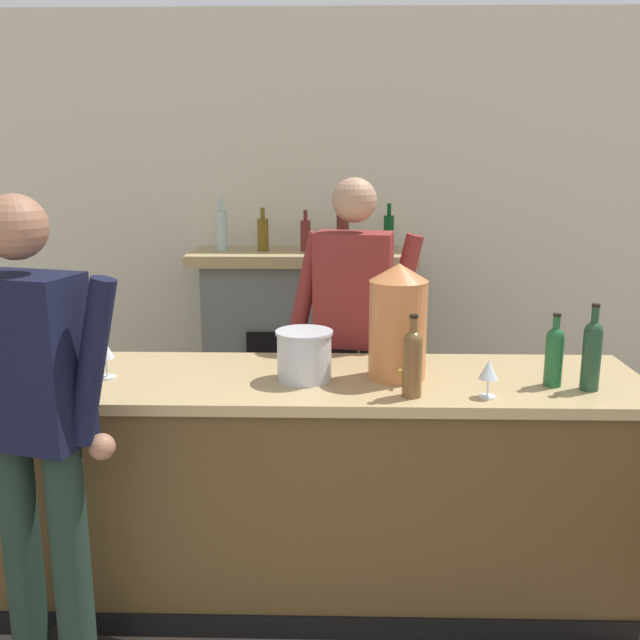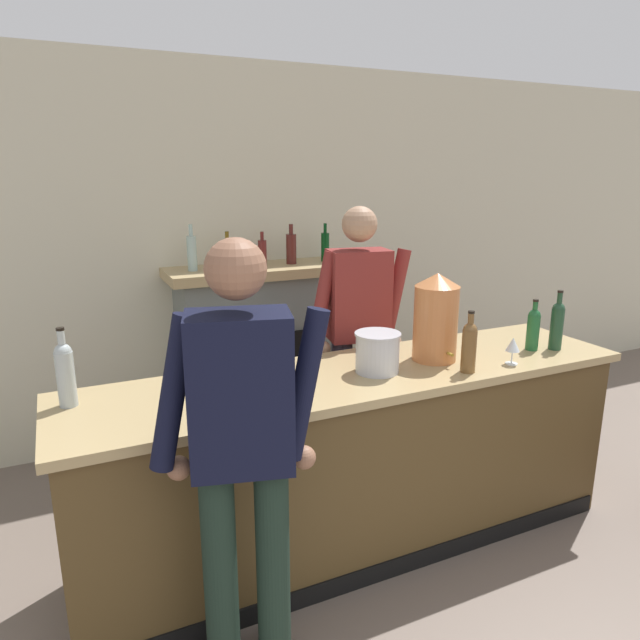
{
  "view_description": "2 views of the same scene",
  "coord_description": "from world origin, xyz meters",
  "px_view_note": "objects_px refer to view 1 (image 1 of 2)",
  "views": [
    {
      "loc": [
        0.36,
        -0.07,
        1.89
      ],
      "look_at": [
        0.28,
        3.17,
        1.13
      ],
      "focal_mm": 40.0,
      "sensor_mm": 36.0,
      "label": 1
    },
    {
      "loc": [
        -1.19,
        0.35,
        1.98
      ],
      "look_at": [
        0.16,
        3.24,
        1.14
      ],
      "focal_mm": 32.0,
      "sensor_mm": 36.0,
      "label": 2
    }
  ],
  "objects_px": {
    "ice_bucket_steel": "(304,355)",
    "wine_bottle_chardonnay_pale": "(412,360)",
    "wine_glass_by_dispenser": "(489,371)",
    "wine_bottle_cabernet_heavy": "(592,352)",
    "wine_glass_near_bucket": "(106,352)",
    "fireplace_stone": "(304,352)",
    "copper_dispenser": "(398,321)",
    "person_bartender": "(353,343)",
    "wine_bottle_burgundy_dark": "(554,354)",
    "person_customer": "(35,430)"
  },
  "relations": [
    {
      "from": "wine_glass_near_bucket",
      "to": "wine_bottle_cabernet_heavy",
      "type": "bearing_deg",
      "value": -3.08
    },
    {
      "from": "person_bartender",
      "to": "wine_glass_near_bucket",
      "type": "bearing_deg",
      "value": -150.31
    },
    {
      "from": "wine_bottle_cabernet_heavy",
      "to": "wine_glass_by_dispenser",
      "type": "relative_size",
      "value": 2.35
    },
    {
      "from": "fireplace_stone",
      "to": "wine_bottle_cabernet_heavy",
      "type": "xyz_separation_m",
      "value": [
        1.19,
        -1.65,
        0.47
      ]
    },
    {
      "from": "person_customer",
      "to": "wine_bottle_chardonnay_pale",
      "type": "distance_m",
      "value": 1.35
    },
    {
      "from": "wine_bottle_chardonnay_pale",
      "to": "wine_bottle_burgundy_dark",
      "type": "xyz_separation_m",
      "value": [
        0.57,
        0.14,
        -0.01
      ]
    },
    {
      "from": "wine_bottle_cabernet_heavy",
      "to": "wine_glass_near_bucket",
      "type": "relative_size",
      "value": 2.19
    },
    {
      "from": "person_bartender",
      "to": "wine_glass_near_bucket",
      "type": "distance_m",
      "value": 1.18
    },
    {
      "from": "wine_bottle_chardonnay_pale",
      "to": "wine_glass_by_dispenser",
      "type": "bearing_deg",
      "value": -0.98
    },
    {
      "from": "wine_bottle_chardonnay_pale",
      "to": "person_customer",
      "type": "bearing_deg",
      "value": -164.93
    },
    {
      "from": "person_customer",
      "to": "wine_bottle_burgundy_dark",
      "type": "height_order",
      "value": "person_customer"
    },
    {
      "from": "person_customer",
      "to": "person_bartender",
      "type": "bearing_deg",
      "value": 45.96
    },
    {
      "from": "person_bartender",
      "to": "ice_bucket_steel",
      "type": "bearing_deg",
      "value": -109.75
    },
    {
      "from": "person_bartender",
      "to": "wine_bottle_burgundy_dark",
      "type": "relative_size",
      "value": 6.08
    },
    {
      "from": "ice_bucket_steel",
      "to": "wine_bottle_burgundy_dark",
      "type": "distance_m",
      "value": 0.99
    },
    {
      "from": "wine_bottle_burgundy_dark",
      "to": "wine_glass_by_dispenser",
      "type": "height_order",
      "value": "wine_bottle_burgundy_dark"
    },
    {
      "from": "ice_bucket_steel",
      "to": "wine_glass_near_bucket",
      "type": "height_order",
      "value": "ice_bucket_steel"
    },
    {
      "from": "wine_bottle_burgundy_dark",
      "to": "wine_bottle_cabernet_heavy",
      "type": "relative_size",
      "value": 0.86
    },
    {
      "from": "fireplace_stone",
      "to": "ice_bucket_steel",
      "type": "distance_m",
      "value": 1.61
    },
    {
      "from": "person_bartender",
      "to": "wine_bottle_chardonnay_pale",
      "type": "xyz_separation_m",
      "value": [
        0.21,
        -0.78,
        0.14
      ]
    },
    {
      "from": "ice_bucket_steel",
      "to": "person_bartender",
      "type": "bearing_deg",
      "value": 70.25
    },
    {
      "from": "wine_bottle_burgundy_dark",
      "to": "wine_glass_near_bucket",
      "type": "bearing_deg",
      "value": 178.22
    },
    {
      "from": "ice_bucket_steel",
      "to": "wine_bottle_cabernet_heavy",
      "type": "relative_size",
      "value": 0.68
    },
    {
      "from": "fireplace_stone",
      "to": "person_customer",
      "type": "distance_m",
      "value": 2.27
    },
    {
      "from": "fireplace_stone",
      "to": "wine_bottle_burgundy_dark",
      "type": "xyz_separation_m",
      "value": [
        1.06,
        -1.6,
        0.45
      ]
    },
    {
      "from": "person_customer",
      "to": "wine_bottle_chardonnay_pale",
      "type": "xyz_separation_m",
      "value": [
        1.3,
        0.35,
        0.15
      ]
    },
    {
      "from": "copper_dispenser",
      "to": "wine_glass_by_dispenser",
      "type": "distance_m",
      "value": 0.42
    },
    {
      "from": "person_customer",
      "to": "ice_bucket_steel",
      "type": "relative_size",
      "value": 7.59
    },
    {
      "from": "ice_bucket_steel",
      "to": "wine_bottle_chardonnay_pale",
      "type": "bearing_deg",
      "value": -25.19
    },
    {
      "from": "fireplace_stone",
      "to": "wine_bottle_cabernet_heavy",
      "type": "height_order",
      "value": "fireplace_stone"
    },
    {
      "from": "person_bartender",
      "to": "wine_bottle_cabernet_heavy",
      "type": "height_order",
      "value": "person_bartender"
    },
    {
      "from": "person_bartender",
      "to": "copper_dispenser",
      "type": "relative_size",
      "value": 3.77
    },
    {
      "from": "copper_dispenser",
      "to": "wine_bottle_chardonnay_pale",
      "type": "height_order",
      "value": "copper_dispenser"
    },
    {
      "from": "person_bartender",
      "to": "wine_bottle_cabernet_heavy",
      "type": "relative_size",
      "value": 5.21
    },
    {
      "from": "person_bartender",
      "to": "wine_bottle_chardonnay_pale",
      "type": "distance_m",
      "value": 0.82
    },
    {
      "from": "fireplace_stone",
      "to": "wine_glass_by_dispenser",
      "type": "xyz_separation_m",
      "value": [
        0.78,
        -1.75,
        0.43
      ]
    },
    {
      "from": "ice_bucket_steel",
      "to": "wine_bottle_burgundy_dark",
      "type": "relative_size",
      "value": 0.8
    },
    {
      "from": "person_customer",
      "to": "ice_bucket_steel",
      "type": "distance_m",
      "value": 1.04
    },
    {
      "from": "copper_dispenser",
      "to": "wine_bottle_burgundy_dark",
      "type": "relative_size",
      "value": 1.61
    },
    {
      "from": "wine_glass_by_dispenser",
      "to": "wine_bottle_burgundy_dark",
      "type": "bearing_deg",
      "value": 27.26
    },
    {
      "from": "ice_bucket_steel",
      "to": "wine_glass_by_dispenser",
      "type": "relative_size",
      "value": 1.6
    },
    {
      "from": "fireplace_stone",
      "to": "wine_glass_near_bucket",
      "type": "height_order",
      "value": "fireplace_stone"
    },
    {
      "from": "wine_bottle_burgundy_dark",
      "to": "person_customer",
      "type": "bearing_deg",
      "value": -165.26
    },
    {
      "from": "fireplace_stone",
      "to": "wine_glass_by_dispenser",
      "type": "relative_size",
      "value": 11.21
    },
    {
      "from": "ice_bucket_steel",
      "to": "wine_bottle_chardonnay_pale",
      "type": "distance_m",
      "value": 0.46
    },
    {
      "from": "wine_bottle_chardonnay_pale",
      "to": "wine_glass_by_dispenser",
      "type": "distance_m",
      "value": 0.29
    },
    {
      "from": "fireplace_stone",
      "to": "wine_bottle_chardonnay_pale",
      "type": "xyz_separation_m",
      "value": [
        0.49,
        -1.75,
        0.46
      ]
    },
    {
      "from": "copper_dispenser",
      "to": "person_bartender",
      "type": "bearing_deg",
      "value": 107.16
    },
    {
      "from": "person_bartender",
      "to": "wine_bottle_burgundy_dark",
      "type": "height_order",
      "value": "person_bartender"
    },
    {
      "from": "ice_bucket_steel",
      "to": "person_customer",
      "type": "bearing_deg",
      "value": -148.28
    }
  ]
}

